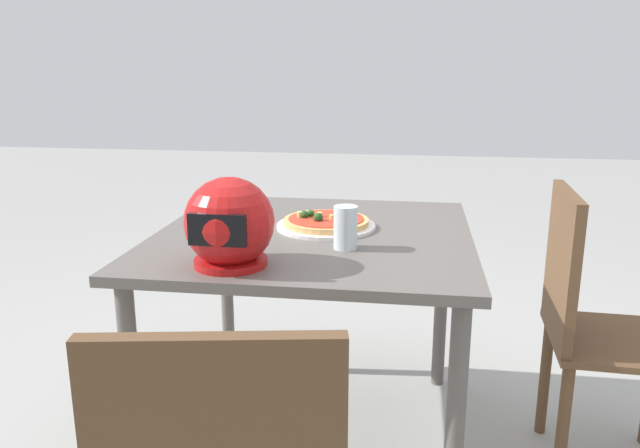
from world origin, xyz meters
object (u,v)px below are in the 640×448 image
object	(u,v)px
pizza	(326,221)
drinking_glass	(346,227)
dining_table	(314,258)
motorcycle_helmet	(229,224)
chair_side	(589,318)

from	to	relation	value
pizza	drinking_glass	distance (m)	0.24
dining_table	pizza	distance (m)	0.13
pizza	drinking_glass	bearing A→B (deg)	111.76
dining_table	pizza	world-z (taller)	pizza
dining_table	pizza	bearing A→B (deg)	-116.63
pizza	motorcycle_helmet	distance (m)	0.48
dining_table	chair_side	bearing A→B (deg)	178.37
drinking_glass	chair_side	world-z (taller)	chair_side
motorcycle_helmet	pizza	bearing A→B (deg)	-114.73
dining_table	pizza	size ratio (longest dim) A/B	3.62
drinking_glass	pizza	bearing A→B (deg)	-68.24
motorcycle_helmet	chair_side	distance (m)	1.13
pizza	motorcycle_helmet	world-z (taller)	motorcycle_helmet
pizza	dining_table	bearing A→B (deg)	63.37
drinking_glass	motorcycle_helmet	bearing A→B (deg)	35.21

